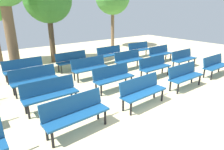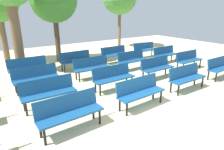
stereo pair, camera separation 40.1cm
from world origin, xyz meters
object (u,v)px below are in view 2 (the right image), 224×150
object	(u,v)px
bench_r2_c1	(36,77)
bench_r3_c1	(28,66)
bench_r1_c1	(48,91)
bench_r0_c2	(140,90)
bench_r0_c4	(220,66)
bench_r0_c3	(186,76)
bench_r2_c4	(165,53)
bench_r3_c2	(76,59)
bench_r0_c1	(70,111)
bench_r1_c4	(188,59)
bench_r3_c4	(145,49)
bench_r2_c3	(132,59)
bench_r1_c3	(157,66)
bench_r2_c2	(92,66)
bench_r3_c3	(114,53)
bench_r1_c2	(113,76)

from	to	relation	value
bench_r2_c1	bench_r3_c1	bearing A→B (deg)	88.41
bench_r1_c1	bench_r0_c2	bearing A→B (deg)	-32.43
bench_r0_c4	bench_r0_c3	bearing A→B (deg)	179.60
bench_r0_c4	bench_r3_c1	bearing A→B (deg)	146.00
bench_r2_c4	bench_r3_c2	world-z (taller)	same
bench_r0_c1	bench_r1_c1	bearing A→B (deg)	90.79
bench_r1_c1	bench_r1_c4	world-z (taller)	same
bench_r3_c4	bench_r0_c4	bearing A→B (deg)	-88.73
bench_r1_c4	bench_r2_c3	xyz separation A→B (m)	(-2.34, 1.53, 0.00)
bench_r0_c2	bench_r1_c4	xyz separation A→B (m)	(4.63, 1.58, 0.00)
bench_r1_c3	bench_r2_c2	world-z (taller)	same
bench_r1_c4	bench_r2_c1	xyz separation A→B (m)	(-6.90, 1.50, 0.00)
bench_r2_c1	bench_r3_c4	size ratio (longest dim) A/B	1.00
bench_r3_c3	bench_r3_c4	world-z (taller)	same
bench_r0_c4	bench_r3_c2	bearing A→B (deg)	134.92
bench_r1_c2	bench_r3_c4	size ratio (longest dim) A/B	1.00
bench_r3_c3	bench_r2_c1	bearing A→B (deg)	-162.02
bench_r0_c2	bench_r0_c3	xyz separation A→B (m)	(2.28, 0.02, 0.00)
bench_r0_c1	bench_r1_c3	distance (m)	4.80
bench_r1_c2	bench_r3_c2	distance (m)	3.11
bench_r0_c4	bench_r1_c3	distance (m)	2.74
bench_r0_c1	bench_r3_c2	distance (m)	5.10
bench_r2_c2	bench_r3_c2	bearing A→B (deg)	93.27
bench_r0_c2	bench_r1_c3	bearing A→B (deg)	31.70
bench_r1_c1	bench_r0_c3	bearing A→B (deg)	-16.98
bench_r0_c3	bench_r1_c2	world-z (taller)	same
bench_r2_c1	bench_r2_c4	distance (m)	6.90
bench_r2_c1	bench_r0_c4	bearing A→B (deg)	-23.87
bench_r0_c4	bench_r2_c3	distance (m)	3.88
bench_r1_c2	bench_r3_c4	xyz separation A→B (m)	(4.53, 3.11, 0.00)
bench_r1_c1	bench_r3_c4	world-z (taller)	same
bench_r2_c1	bench_r1_c2	bearing A→B (deg)	-33.35
bench_r3_c2	bench_r2_c3	bearing A→B (deg)	-34.24
bench_r2_c1	bench_r3_c4	world-z (taller)	same
bench_r1_c2	bench_r1_c3	size ratio (longest dim) A/B	1.00
bench_r0_c2	bench_r0_c3	size ratio (longest dim) A/B	1.00
bench_r0_c4	bench_r3_c4	distance (m)	4.63
bench_r3_c1	bench_r3_c3	world-z (taller)	same
bench_r1_c1	bench_r3_c1	bearing A→B (deg)	90.12
bench_r1_c3	bench_r1_c4	size ratio (longest dim) A/B	1.00
bench_r2_c4	bench_r0_c2	bearing A→B (deg)	-148.21
bench_r1_c1	bench_r2_c4	bearing A→B (deg)	13.69
bench_r1_c1	bench_r1_c3	xyz separation A→B (m)	(4.62, 0.00, 0.00)
bench_r1_c3	bench_r2_c3	xyz separation A→B (m)	(-0.04, 1.58, 0.00)
bench_r1_c1	bench_r1_c2	distance (m)	2.36
bench_r1_c4	bench_r3_c2	bearing A→B (deg)	146.32
bench_r0_c3	bench_r2_c2	world-z (taller)	same
bench_r1_c1	bench_r2_c2	bearing A→B (deg)	35.64
bench_r0_c1	bench_r2_c4	world-z (taller)	same
bench_r0_c4	bench_r3_c2	xyz separation A→B (m)	(-4.63, 4.62, 0.00)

